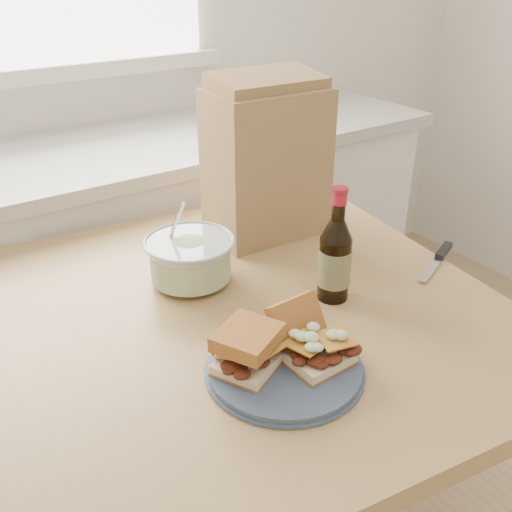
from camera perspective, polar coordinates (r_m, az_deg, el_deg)
cabinet_run at (r=2.02m, az=-15.92°, el=-2.72°), size 2.50×0.64×0.94m
dining_table at (r=1.24m, az=-1.11°, el=-9.70°), size 1.13×1.13×0.84m
plate at (r=1.00m, az=2.87°, el=-11.06°), size 0.27×0.27×0.02m
sandwich_left at (r=0.96m, az=-0.83°, el=-9.25°), size 0.13×0.13×0.08m
sandwich_right at (r=0.99m, az=5.48°, el=-8.38°), size 0.11×0.15×0.09m
coleslaw_bowl at (r=1.23m, az=-6.58°, el=-0.50°), size 0.19×0.19×0.19m
beer_bottle at (r=1.16m, az=7.89°, el=-0.23°), size 0.07×0.07×0.24m
knife at (r=1.40m, az=17.98°, el=0.07°), size 0.20×0.10×0.01m
paper_bag at (r=1.40m, az=1.04°, el=9.18°), size 0.28×0.19×0.36m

